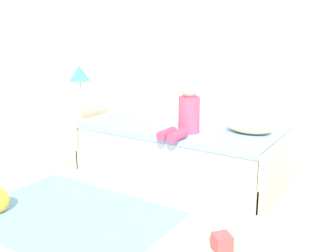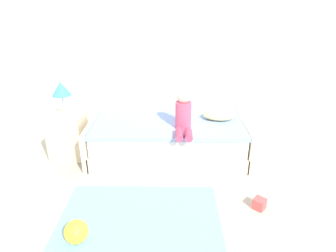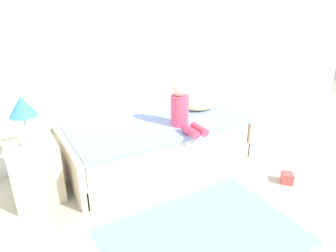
# 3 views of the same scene
# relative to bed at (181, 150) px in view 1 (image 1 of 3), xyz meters

# --- Properties ---
(wall_rear) EXTENTS (7.20, 0.10, 2.90)m
(wall_rear) POSITION_rel_bed_xyz_m (0.58, 0.60, 1.20)
(wall_rear) COLOR silver
(wall_rear) RESTS_ON ground
(bed) EXTENTS (2.11, 1.00, 0.50)m
(bed) POSITION_rel_bed_xyz_m (0.00, 0.00, 0.00)
(bed) COLOR beige
(bed) RESTS_ON ground
(nightstand) EXTENTS (0.44, 0.44, 0.60)m
(nightstand) POSITION_rel_bed_xyz_m (-1.35, -0.03, 0.05)
(nightstand) COLOR beige
(nightstand) RESTS_ON ground
(table_lamp) EXTENTS (0.24, 0.24, 0.45)m
(table_lamp) POSITION_rel_bed_xyz_m (-1.35, -0.03, 0.69)
(table_lamp) COLOR silver
(table_lamp) RESTS_ON nightstand
(child_figure) EXTENTS (0.20, 0.51, 0.50)m
(child_figure) POSITION_rel_bed_xyz_m (0.19, -0.23, 0.46)
(child_figure) COLOR #E04C6B
(child_figure) RESTS_ON bed
(pillow) EXTENTS (0.44, 0.30, 0.13)m
(pillow) POSITION_rel_bed_xyz_m (0.69, 0.10, 0.32)
(pillow) COLOR #F2E58C
(pillow) RESTS_ON bed
(area_rug) EXTENTS (1.60, 1.10, 0.01)m
(area_rug) POSITION_rel_bed_xyz_m (-0.27, -1.30, -0.24)
(area_rug) COLOR #7AA8CC
(area_rug) RESTS_ON ground
(toy_block) EXTENTS (0.16, 0.16, 0.11)m
(toy_block) POSITION_rel_bed_xyz_m (0.96, -1.11, -0.19)
(toy_block) COLOR #E54C4C
(toy_block) RESTS_ON ground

